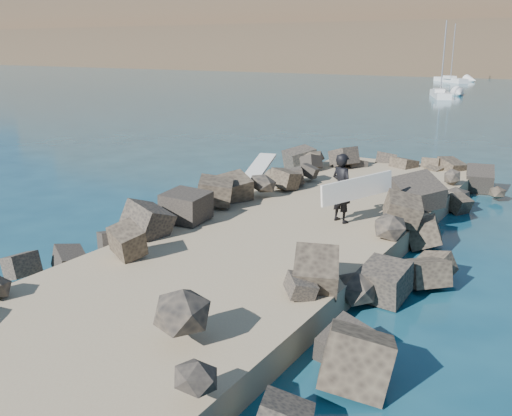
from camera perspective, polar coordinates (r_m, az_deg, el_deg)
The scene contains 8 objects.
ground at distance 15.33m, azimuth 1.97°, elevation -4.52°, with size 800.00×800.00×0.00m, color #0F384C.
jetty at distance 13.64m, azimuth -2.22°, elevation -5.84°, with size 6.00×26.00×0.60m, color #8C7759.
riprap_left at distance 15.64m, azimuth -10.06°, elevation -2.41°, with size 2.60×22.00×1.00m, color black.
riprap_right at distance 12.73m, azimuth 10.03°, elevation -6.76°, with size 2.60×22.00×1.00m, color black.
surfboard_resting at distance 20.36m, azimuth 0.25°, elevation 3.72°, with size 0.63×2.52×0.08m, color beige.
surfer_with_board at distance 15.88m, azimuth 8.79°, elevation 1.99°, with size 1.48×2.14×1.94m.
sailboat_e at distance 92.48m, azimuth 18.86°, elevation 12.04°, with size 6.08×6.16×8.56m.
sailboat_a at distance 64.77m, azimuth 17.93°, elevation 10.78°, with size 3.77×6.64×7.98m.
Camera 1 is at (7.11, -12.48, 5.37)m, focal length 40.00 mm.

